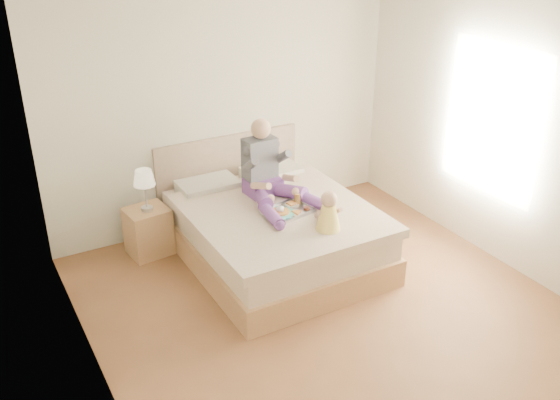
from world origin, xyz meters
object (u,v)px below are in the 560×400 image
bed (271,228)px  nightstand (148,231)px  baby (328,214)px  tray (287,209)px  adult (269,176)px

bed → nightstand: (-1.07, 0.66, -0.06)m
baby → bed: bearing=120.5°
tray → adult: bearing=76.5°
adult → baby: bearing=-83.6°
bed → tray: (0.04, -0.27, 0.32)m
adult → nightstand: bearing=149.9°
baby → adult: bearing=115.7°
tray → baby: size_ratio=1.35×
bed → tray: bed is taller
bed → tray: size_ratio=4.26×
tray → baby: 0.51m
nightstand → tray: 1.50m
nightstand → adult: (1.12, -0.56, 0.60)m
nightstand → adult: size_ratio=0.51×
nightstand → tray: (1.12, -0.93, 0.39)m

